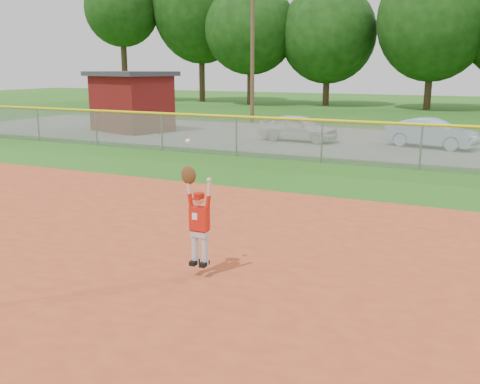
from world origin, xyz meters
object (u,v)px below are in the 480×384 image
at_px(car_white_a, 298,128).
at_px(utility_shed, 132,101).
at_px(car_blue, 431,133).
at_px(ballplayer, 198,217).

xyz_separation_m(car_white_a, utility_shed, (-9.19, 0.07, 0.94)).
relative_size(car_blue, ballplayer, 1.80).
xyz_separation_m(car_blue, ballplayer, (-1.81, -16.43, 0.39)).
xyz_separation_m(car_white_a, car_blue, (5.67, 0.45, -0.01)).
xyz_separation_m(utility_shed, ballplayer, (13.05, -16.05, -0.56)).
bearing_deg(car_blue, ballplayer, -172.06).
bearing_deg(utility_shed, car_blue, 1.47).
bearing_deg(ballplayer, utility_shed, 129.11).
xyz_separation_m(car_blue, utility_shed, (-14.86, -0.38, 0.95)).
bearing_deg(car_blue, car_white_a, 108.76).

